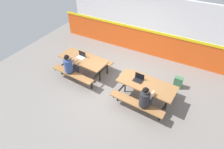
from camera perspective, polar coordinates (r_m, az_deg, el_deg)
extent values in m
cube|color=gray|center=(7.06, 0.18, -3.30)|extent=(10.00, 10.00, 0.02)
cube|color=#E55119|center=(8.73, 8.65, 10.02)|extent=(8.00, 0.12, 1.10)
cube|color=yellow|center=(8.40, 8.88, 13.39)|extent=(8.00, 0.03, 0.10)
cube|color=silver|center=(8.16, 9.61, 18.28)|extent=(6.72, 0.12, 1.40)
cube|color=#9E6B3D|center=(7.20, -8.77, 4.64)|extent=(1.92, 0.89, 0.04)
cube|color=#9E6B3D|center=(7.02, -11.83, 0.16)|extent=(1.79, 0.41, 0.04)
cube|color=#9E6B3D|center=(7.76, -5.57, 5.16)|extent=(1.79, 0.41, 0.04)
cube|color=black|center=(7.86, -12.73, 4.06)|extent=(0.04, 0.04, 0.70)
cube|color=black|center=(7.84, -12.77, 4.30)|extent=(0.16, 1.55, 0.04)
cube|color=black|center=(7.68, -15.13, 1.29)|extent=(0.04, 0.04, 0.41)
cube|color=black|center=(8.23, -10.20, 4.99)|extent=(0.04, 0.04, 0.41)
cube|color=black|center=(7.03, -3.76, 0.30)|extent=(0.04, 0.04, 0.70)
cube|color=black|center=(7.01, -3.77, 0.56)|extent=(0.16, 1.55, 0.04)
cube|color=black|center=(6.83, -6.20, -2.91)|extent=(0.04, 0.04, 0.41)
cube|color=black|center=(7.44, -1.43, 1.52)|extent=(0.04, 0.04, 0.41)
cube|color=#9E6B3D|center=(6.11, 10.33, -3.00)|extent=(1.92, 0.89, 0.04)
cube|color=#9E6B3D|center=(5.89, 7.40, -8.62)|extent=(1.79, 0.41, 0.04)
cube|color=#9E6B3D|center=(6.76, 12.30, -1.73)|extent=(1.79, 0.41, 0.04)
cube|color=black|center=(6.58, 4.03, -3.01)|extent=(0.04, 0.04, 0.70)
cube|color=black|center=(6.55, 4.04, -2.75)|extent=(0.16, 1.55, 0.04)
cube|color=black|center=(6.36, 1.69, -6.58)|extent=(0.04, 0.04, 0.41)
cube|color=black|center=(7.02, 6.03, -1.52)|extent=(0.04, 0.04, 0.41)
cube|color=black|center=(6.23, 16.26, -7.98)|extent=(0.04, 0.04, 0.70)
cube|color=black|center=(6.20, 16.33, -7.73)|extent=(0.16, 1.55, 0.04)
cube|color=black|center=(6.00, 14.33, -12.01)|extent=(0.04, 0.04, 0.41)
cube|color=black|center=(6.69, 17.52, -6.05)|extent=(0.04, 0.04, 0.41)
cylinder|color=#2D2D38|center=(7.45, -11.31, 0.88)|extent=(0.11, 0.11, 0.45)
cylinder|color=#2D2D38|center=(7.35, -10.27, 0.41)|extent=(0.11, 0.11, 0.45)
cube|color=#2D2D38|center=(7.15, -11.86, 1.78)|extent=(0.33, 0.40, 0.12)
cylinder|color=#334C8C|center=(6.91, -13.06, 2.62)|extent=(0.30, 0.30, 0.48)
cylinder|color=#A57A5B|center=(7.05, -12.90, 4.43)|extent=(0.10, 0.31, 0.08)
cylinder|color=#A57A5B|center=(6.88, -11.20, 3.74)|extent=(0.10, 0.31, 0.08)
sphere|color=#A57A5B|center=(6.74, -13.35, 4.95)|extent=(0.20, 0.20, 0.20)
sphere|color=black|center=(6.70, -13.57, 5.07)|extent=(0.18, 0.18, 0.18)
cylinder|color=#2D2D38|center=(6.21, 9.76, -8.48)|extent=(0.11, 0.11, 0.45)
cylinder|color=#2D2D38|center=(6.18, 11.28, -9.11)|extent=(0.11, 0.11, 0.45)
cube|color=#2D2D38|center=(5.89, 10.22, -7.90)|extent=(0.33, 0.40, 0.12)
cylinder|color=#26262B|center=(5.60, 9.77, -7.34)|extent=(0.30, 0.30, 0.48)
cylinder|color=beige|center=(5.70, 9.46, -4.89)|extent=(0.10, 0.31, 0.08)
cylinder|color=beige|center=(5.64, 12.03, -5.93)|extent=(0.10, 0.31, 0.08)
sphere|color=beige|center=(5.38, 10.24, -4.80)|extent=(0.20, 0.20, 0.20)
sphere|color=black|center=(5.34, 10.15, -4.72)|extent=(0.18, 0.18, 0.18)
cube|color=silver|center=(7.25, -9.43, 5.06)|extent=(0.34, 0.24, 0.01)
cube|color=black|center=(7.25, -8.99, 6.20)|extent=(0.32, 0.03, 0.21)
cube|color=black|center=(6.17, 7.82, -1.81)|extent=(0.34, 0.24, 0.01)
cube|color=black|center=(6.18, 8.36, -0.48)|extent=(0.32, 0.03, 0.21)
cube|color=#3F724C|center=(7.24, 19.33, -2.27)|extent=(0.30, 0.18, 0.44)
cube|color=#3F724C|center=(7.37, 19.42, -2.15)|extent=(0.21, 0.04, 0.19)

